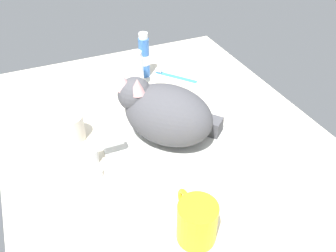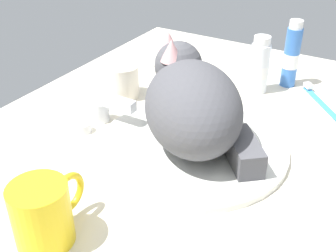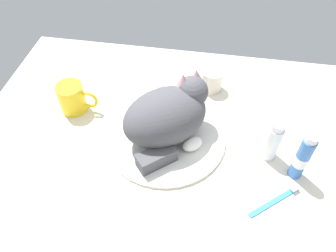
{
  "view_description": "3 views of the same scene",
  "coord_description": "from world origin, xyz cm",
  "px_view_note": "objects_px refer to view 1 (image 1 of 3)",
  "views": [
    {
      "loc": [
        -64.81,
        28.2,
        59.79
      ],
      "look_at": [
        -0.69,
        0.31,
        5.47
      ],
      "focal_mm": 37.73,
      "sensor_mm": 36.0,
      "label": 1
    },
    {
      "loc": [
        -56.12,
        -28.28,
        42.6
      ],
      "look_at": [
        -2.92,
        3.13,
        5.39
      ],
      "focal_mm": 45.69,
      "sensor_mm": 36.0,
      "label": 2
    },
    {
      "loc": [
        10.42,
        -57.69,
        71.15
      ],
      "look_at": [
        0.74,
        0.33,
        4.55
      ],
      "focal_mm": 35.12,
      "sensor_mm": 36.0,
      "label": 3
    }
  ],
  "objects_px": {
    "cat": "(165,112)",
    "mouthwash_bottle": "(144,56)",
    "coffee_mug": "(196,221)",
    "faucet": "(95,153)",
    "toothpaste_bottle": "(137,72)",
    "toothbrush": "(173,75)",
    "rinse_cup": "(71,128)"
  },
  "relations": [
    {
      "from": "cat",
      "to": "mouthwash_bottle",
      "type": "distance_m",
      "value": 0.35
    },
    {
      "from": "cat",
      "to": "coffee_mug",
      "type": "relative_size",
      "value": 2.36
    },
    {
      "from": "faucet",
      "to": "cat",
      "type": "xyz_separation_m",
      "value": [
        0.01,
        -0.19,
        0.06
      ]
    },
    {
      "from": "cat",
      "to": "mouthwash_bottle",
      "type": "height_order",
      "value": "cat"
    },
    {
      "from": "faucet",
      "to": "mouthwash_bottle",
      "type": "distance_m",
      "value": 0.43
    },
    {
      "from": "toothpaste_bottle",
      "to": "mouthwash_bottle",
      "type": "xyz_separation_m",
      "value": [
        0.07,
        -0.05,
        0.01
      ]
    },
    {
      "from": "cat",
      "to": "toothbrush",
      "type": "bearing_deg",
      "value": -28.14
    },
    {
      "from": "rinse_cup",
      "to": "cat",
      "type": "bearing_deg",
      "value": -114.71
    },
    {
      "from": "faucet",
      "to": "mouthwash_bottle",
      "type": "relative_size",
      "value": 0.85
    },
    {
      "from": "rinse_cup",
      "to": "toothpaste_bottle",
      "type": "distance_m",
      "value": 0.3
    },
    {
      "from": "rinse_cup",
      "to": "toothbrush",
      "type": "relative_size",
      "value": 0.56
    },
    {
      "from": "faucet",
      "to": "rinse_cup",
      "type": "distance_m",
      "value": 0.12
    },
    {
      "from": "faucet",
      "to": "toothbrush",
      "type": "xyz_separation_m",
      "value": [
        0.3,
        -0.34,
        -0.02
      ]
    },
    {
      "from": "mouthwash_bottle",
      "to": "toothbrush",
      "type": "xyz_separation_m",
      "value": [
        -0.05,
        -0.08,
        -0.07
      ]
    },
    {
      "from": "coffee_mug",
      "to": "mouthwash_bottle",
      "type": "distance_m",
      "value": 0.65
    },
    {
      "from": "cat",
      "to": "coffee_mug",
      "type": "xyz_separation_m",
      "value": [
        -0.3,
        0.06,
        -0.04
      ]
    },
    {
      "from": "rinse_cup",
      "to": "toothbrush",
      "type": "distance_m",
      "value": 0.42
    },
    {
      "from": "cat",
      "to": "toothpaste_bottle",
      "type": "xyz_separation_m",
      "value": [
        0.27,
        -0.02,
        -0.03
      ]
    },
    {
      "from": "faucet",
      "to": "toothpaste_bottle",
      "type": "xyz_separation_m",
      "value": [
        0.28,
        -0.21,
        0.03
      ]
    },
    {
      "from": "coffee_mug",
      "to": "mouthwash_bottle",
      "type": "bearing_deg",
      "value": -11.74
    },
    {
      "from": "mouthwash_bottle",
      "to": "toothbrush",
      "type": "relative_size",
      "value": 1.21
    },
    {
      "from": "coffee_mug",
      "to": "toothpaste_bottle",
      "type": "relative_size",
      "value": 0.95
    },
    {
      "from": "coffee_mug",
      "to": "toothbrush",
      "type": "distance_m",
      "value": 0.63
    },
    {
      "from": "coffee_mug",
      "to": "toothbrush",
      "type": "relative_size",
      "value": 0.95
    },
    {
      "from": "toothpaste_bottle",
      "to": "toothbrush",
      "type": "xyz_separation_m",
      "value": [
        0.02,
        -0.13,
        -0.05
      ]
    },
    {
      "from": "faucet",
      "to": "mouthwash_bottle",
      "type": "xyz_separation_m",
      "value": [
        0.35,
        -0.26,
        0.04
      ]
    },
    {
      "from": "rinse_cup",
      "to": "toothbrush",
      "type": "xyz_separation_m",
      "value": [
        0.19,
        -0.38,
        -0.03
      ]
    },
    {
      "from": "toothbrush",
      "to": "rinse_cup",
      "type": "bearing_deg",
      "value": 116.68
    },
    {
      "from": "faucet",
      "to": "toothbrush",
      "type": "distance_m",
      "value": 0.45
    },
    {
      "from": "faucet",
      "to": "toothpaste_bottle",
      "type": "distance_m",
      "value": 0.35
    },
    {
      "from": "faucet",
      "to": "coffee_mug",
      "type": "xyz_separation_m",
      "value": [
        -0.29,
        -0.12,
        0.02
      ]
    },
    {
      "from": "cat",
      "to": "rinse_cup",
      "type": "bearing_deg",
      "value": 65.29
    }
  ]
}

